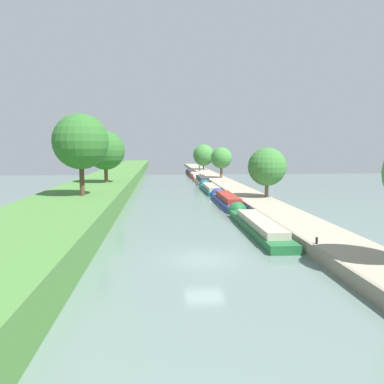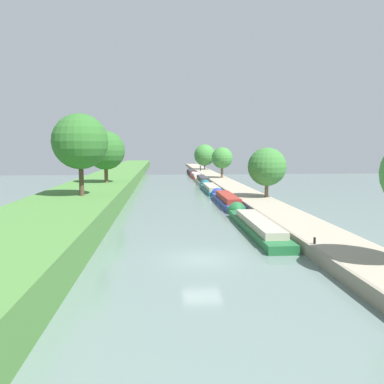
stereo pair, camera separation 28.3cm
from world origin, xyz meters
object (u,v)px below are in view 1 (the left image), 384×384
at_px(narrowboat_cream, 201,180).
at_px(narrowboat_red, 195,175).
at_px(narrowboat_teal, 210,188).
at_px(narrowboat_black, 190,172).
at_px(mooring_bollard_near, 317,241).
at_px(narrowboat_blue, 226,199).
at_px(mooring_bollard_far, 196,169).
at_px(person_walking, 199,168).
at_px(narrowboat_green, 255,224).

height_order(narrowboat_cream, narrowboat_red, narrowboat_cream).
height_order(narrowboat_teal, narrowboat_cream, narrowboat_cream).
bearing_deg(narrowboat_red, narrowboat_black, 90.30).
bearing_deg(narrowboat_teal, mooring_bollard_near, -87.04).
distance_m(narrowboat_blue, mooring_bollard_far, 62.41).
bearing_deg(person_walking, narrowboat_black, 178.51).
bearing_deg(narrowboat_cream, narrowboat_red, 90.29).
bearing_deg(mooring_bollard_far, mooring_bollard_near, -90.00).
bearing_deg(narrowboat_red, mooring_bollard_far, 83.82).
height_order(narrowboat_blue, narrowboat_red, narrowboat_blue).
height_order(narrowboat_teal, narrowboat_black, narrowboat_teal).
height_order(narrowboat_green, narrowboat_cream, narrowboat_cream).
bearing_deg(mooring_bollard_near, mooring_bollard_far, 90.00).
xyz_separation_m(narrowboat_blue, mooring_bollard_near, (1.88, -24.59, 0.50)).
height_order(narrowboat_black, mooring_bollard_near, mooring_bollard_near).
bearing_deg(narrowboat_red, person_walking, 78.97).
bearing_deg(mooring_bollard_near, narrowboat_green, 102.56).
height_order(narrowboat_cream, person_walking, person_walking).
relative_size(narrowboat_black, mooring_bollard_far, 24.13).
bearing_deg(narrowboat_green, mooring_bollard_far, 88.56).
xyz_separation_m(narrowboat_teal, narrowboat_cream, (0.22, 14.73, 0.14)).
distance_m(narrowboat_green, mooring_bollard_far, 78.17).
bearing_deg(narrowboat_red, narrowboat_cream, -89.71).
xyz_separation_m(person_walking, mooring_bollard_near, (-0.58, -82.10, -0.65)).
relative_size(narrowboat_red, person_walking, 7.79).
height_order(narrowboat_teal, narrowboat_red, narrowboat_teal).
xyz_separation_m(narrowboat_black, mooring_bollard_near, (1.98, -82.17, 0.58)).
relative_size(narrowboat_teal, narrowboat_red, 1.14).
relative_size(narrowboat_blue, person_walking, 8.90).
xyz_separation_m(narrowboat_green, mooring_bollard_far, (1.97, 78.14, 0.57)).
xyz_separation_m(narrowboat_green, narrowboat_blue, (0.08, 15.76, 0.07)).
bearing_deg(narrowboat_green, narrowboat_teal, 90.17).
relative_size(narrowboat_cream, person_walking, 9.50).
height_order(narrowboat_red, mooring_bollard_far, mooring_bollard_far).
relative_size(narrowboat_green, narrowboat_cream, 1.05).
bearing_deg(narrowboat_green, narrowboat_black, 90.01).
xyz_separation_m(narrowboat_blue, mooring_bollard_far, (1.88, 62.38, 0.50)).
xyz_separation_m(narrowboat_green, narrowboat_red, (0.06, 60.51, -0.01)).
relative_size(narrowboat_green, narrowboat_teal, 1.11).
relative_size(narrowboat_teal, mooring_bollard_far, 32.90).
xyz_separation_m(narrowboat_black, mooring_bollard_far, (1.98, 4.80, 0.58)).
xyz_separation_m(person_walking, mooring_bollard_far, (-0.58, 4.87, -0.65)).
relative_size(narrowboat_red, mooring_bollard_near, 28.75).
relative_size(narrowboat_blue, narrowboat_black, 1.36).
bearing_deg(narrowboat_cream, narrowboat_black, 90.29).
height_order(narrowboat_red, narrowboat_black, narrowboat_black).
distance_m(mooring_bollard_near, mooring_bollard_far, 86.97).
height_order(person_walking, mooring_bollard_near, person_walking).
relative_size(narrowboat_cream, mooring_bollard_far, 35.04).
xyz_separation_m(narrowboat_cream, narrowboat_red, (-0.07, 14.87, -0.11)).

